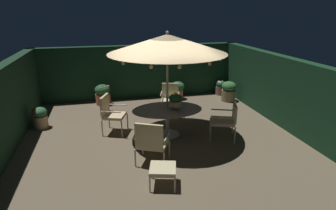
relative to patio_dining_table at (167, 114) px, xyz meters
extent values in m
cube|color=brown|center=(-0.23, -0.15, -0.61)|extent=(7.55, 7.83, 0.02)
cube|color=#153420|center=(-0.23, 3.61, 0.37)|extent=(7.55, 0.30, 1.94)
cube|color=#163720|center=(3.40, -0.15, 0.37)|extent=(0.30, 7.83, 1.94)
cylinder|color=#B7B4AC|center=(0.00, 0.00, -0.59)|extent=(0.64, 0.64, 0.03)
cylinder|color=#B7B4AC|center=(0.00, 0.00, -0.25)|extent=(0.09, 0.09, 0.71)
ellipsoid|color=#939199|center=(0.00, 0.00, 0.12)|extent=(1.83, 1.30, 0.03)
cylinder|color=#B6B7AA|center=(0.00, 0.00, 0.56)|extent=(0.06, 0.06, 2.33)
cone|color=tan|center=(0.00, 0.00, 1.79)|extent=(2.89, 2.89, 0.45)
sphere|color=#B6B7AA|center=(0.00, 0.00, 2.06)|extent=(0.07, 0.07, 0.07)
sphere|color=#F9DB8C|center=(1.26, -0.05, 1.48)|extent=(0.08, 0.08, 0.08)
sphere|color=#F9DB8C|center=(1.12, 0.59, 1.48)|extent=(0.08, 0.08, 0.08)
sphere|color=#F9DB8C|center=(0.68, 1.06, 1.48)|extent=(0.08, 0.08, 0.08)
sphere|color=#F9DB8C|center=(-0.01, 1.26, 1.48)|extent=(0.08, 0.08, 0.08)
sphere|color=#F9DB8C|center=(-0.60, 1.11, 1.48)|extent=(0.08, 0.08, 0.08)
sphere|color=#F9DB8C|center=(-1.07, 0.68, 1.48)|extent=(0.08, 0.08, 0.08)
sphere|color=#F9DB8C|center=(-1.26, 0.05, 1.48)|extent=(0.08, 0.08, 0.08)
sphere|color=#F9DB8C|center=(-1.11, -0.60, 1.48)|extent=(0.08, 0.08, 0.08)
sphere|color=#F9DB8C|center=(-0.60, -1.11, 1.48)|extent=(0.08, 0.08, 0.08)
sphere|color=#F9DB8C|center=(-0.05, -1.26, 1.48)|extent=(0.08, 0.08, 0.08)
sphere|color=#F9DB8C|center=(0.67, -1.07, 1.48)|extent=(0.08, 0.08, 0.08)
sphere|color=#F9DB8C|center=(1.12, -0.59, 1.48)|extent=(0.08, 0.08, 0.08)
cylinder|color=tan|center=(0.19, -0.09, 0.19)|extent=(0.15, 0.15, 0.09)
cylinder|color=tan|center=(0.19, -0.09, 0.30)|extent=(0.32, 0.32, 0.13)
ellipsoid|color=#1C522D|center=(0.19, -0.09, 0.44)|extent=(0.35, 0.35, 0.21)
sphere|color=orange|center=(0.19, -0.09, 0.52)|extent=(0.12, 0.12, 0.12)
cylinder|color=#BBAEAB|center=(0.59, 1.03, -0.37)|extent=(0.04, 0.04, 0.46)
cylinder|color=#BBAEAB|center=(0.07, 1.18, -0.37)|extent=(0.04, 0.04, 0.46)
cylinder|color=#BBAEAB|center=(0.74, 1.54, -0.37)|extent=(0.04, 0.04, 0.46)
cylinder|color=#BBAEAB|center=(0.22, 1.69, -0.37)|extent=(0.04, 0.04, 0.46)
cube|color=beige|center=(0.40, 1.36, -0.11)|extent=(0.66, 0.65, 0.07)
cube|color=beige|center=(0.48, 1.60, 0.16)|extent=(0.52, 0.21, 0.46)
cylinder|color=#BBAEAB|center=(0.66, 1.28, 0.12)|extent=(0.18, 0.50, 0.04)
cylinder|color=#BBAEAB|center=(0.14, 1.44, 0.12)|extent=(0.18, 0.50, 0.04)
cylinder|color=#B7B4AB|center=(-0.98, 0.67, -0.37)|extent=(0.04, 0.04, 0.46)
cylinder|color=#B7B4AB|center=(-1.18, 0.14, -0.37)|extent=(0.04, 0.04, 0.46)
cylinder|color=#B7B4AB|center=(-1.48, 0.86, -0.37)|extent=(0.04, 0.04, 0.46)
cylinder|color=#B7B4AB|center=(-1.68, 0.32, -0.37)|extent=(0.04, 0.04, 0.46)
cube|color=#DCBA8C|center=(-1.33, 0.50, -0.11)|extent=(0.68, 0.70, 0.07)
cube|color=#DCBA8C|center=(-1.57, 0.59, 0.18)|extent=(0.25, 0.53, 0.51)
cylinder|color=#B7B4AB|center=(-1.23, 0.76, 0.09)|extent=(0.49, 0.21, 0.04)
cylinder|color=#B7B4AB|center=(-1.43, 0.23, 0.09)|extent=(0.49, 0.21, 0.04)
cylinder|color=#B9B4A9|center=(-0.79, -0.90, -0.40)|extent=(0.04, 0.04, 0.41)
cylinder|color=#B9B4A9|center=(-0.23, -1.17, -0.40)|extent=(0.04, 0.04, 0.41)
cylinder|color=#B9B4A9|center=(-1.02, -1.38, -0.40)|extent=(0.04, 0.04, 0.41)
cylinder|color=#B9B4A9|center=(-0.46, -1.65, -0.40)|extent=(0.04, 0.04, 0.41)
cube|color=beige|center=(-0.63, -1.27, -0.16)|extent=(0.78, 0.74, 0.07)
cube|color=beige|center=(-0.74, -1.50, 0.14)|extent=(0.56, 0.32, 0.53)
cylinder|color=#B9B4A9|center=(-0.90, -1.14, 0.04)|extent=(0.26, 0.48, 0.04)
cylinder|color=#B9B4A9|center=(-0.35, -1.41, 0.04)|extent=(0.26, 0.48, 0.04)
cylinder|color=#B6B7A4|center=(0.95, -0.66, -0.39)|extent=(0.04, 0.04, 0.44)
cylinder|color=#B6B7A4|center=(1.15, -0.13, -0.39)|extent=(0.04, 0.04, 0.44)
cylinder|color=#B6B7A4|center=(1.50, -0.88, -0.39)|extent=(0.04, 0.04, 0.44)
cylinder|color=#B6B7A4|center=(1.71, -0.34, -0.39)|extent=(0.04, 0.04, 0.44)
cube|color=beige|center=(1.33, -0.50, -0.13)|extent=(0.74, 0.73, 0.07)
cube|color=beige|center=(1.59, -0.61, 0.11)|extent=(0.25, 0.53, 0.42)
cylinder|color=#B6B7A4|center=(1.23, -0.77, 0.08)|extent=(0.55, 0.24, 0.04)
cylinder|color=#B6B7A4|center=(1.43, -0.24, 0.08)|extent=(0.55, 0.24, 0.04)
cylinder|color=#B3B4A5|center=(-0.76, -1.89, -0.44)|extent=(0.03, 0.03, 0.32)
cylinder|color=#B3B4A5|center=(-0.32, -2.01, -0.44)|extent=(0.03, 0.03, 0.32)
cylinder|color=#B3B4A5|center=(-0.88, -2.31, -0.44)|extent=(0.03, 0.03, 0.32)
cylinder|color=#B3B4A5|center=(-0.44, -2.43, -0.44)|extent=(0.03, 0.03, 0.32)
cube|color=beige|center=(-0.60, -2.16, -0.24)|extent=(0.59, 0.59, 0.08)
cylinder|color=#846153|center=(2.88, 3.14, -0.44)|extent=(0.38, 0.38, 0.32)
ellipsoid|color=#1E4B2A|center=(2.88, 3.14, -0.19)|extent=(0.35, 0.35, 0.25)
sphere|color=silver|center=(2.99, 3.13, -0.17)|extent=(0.07, 0.07, 0.07)
sphere|color=silver|center=(2.98, 3.24, -0.10)|extent=(0.06, 0.06, 0.06)
sphere|color=silver|center=(2.82, 3.24, -0.10)|extent=(0.07, 0.07, 0.07)
sphere|color=beige|center=(2.78, 3.11, -0.10)|extent=(0.09, 0.09, 0.09)
sphere|color=silver|center=(2.82, 3.08, -0.11)|extent=(0.10, 0.10, 0.10)
sphere|color=silver|center=(2.92, 3.07, -0.14)|extent=(0.07, 0.07, 0.07)
cylinder|color=#A66B43|center=(1.11, 3.01, -0.43)|extent=(0.40, 0.40, 0.35)
ellipsoid|color=#285936|center=(1.11, 3.01, -0.12)|extent=(0.48, 0.48, 0.34)
sphere|color=orange|center=(1.26, 3.01, -0.07)|extent=(0.08, 0.08, 0.08)
sphere|color=orange|center=(1.06, 3.11, -0.10)|extent=(0.09, 0.09, 0.09)
sphere|color=#E68742|center=(1.01, 2.90, -0.08)|extent=(0.09, 0.09, 0.09)
cylinder|color=olive|center=(2.84, 2.35, -0.40)|extent=(0.50, 0.50, 0.40)
ellipsoid|color=#2F6933|center=(2.84, 2.35, -0.06)|extent=(0.51, 0.51, 0.36)
sphere|color=orange|center=(2.99, 2.33, 0.03)|extent=(0.08, 0.08, 0.08)
sphere|color=#EA8B44|center=(2.74, 2.49, 0.03)|extent=(0.09, 0.09, 0.09)
sphere|color=orange|center=(2.75, 2.18, -0.02)|extent=(0.06, 0.06, 0.06)
cylinder|color=tan|center=(-3.35, 1.31, -0.43)|extent=(0.38, 0.38, 0.35)
ellipsoid|color=#31653C|center=(-3.35, 1.31, -0.14)|extent=(0.40, 0.40, 0.28)
sphere|color=#CA3144|center=(-3.25, 1.31, -0.13)|extent=(0.07, 0.07, 0.07)
sphere|color=#C13641|center=(-3.29, 1.40, -0.08)|extent=(0.06, 0.06, 0.06)
sphere|color=red|center=(-3.45, 1.41, -0.11)|extent=(0.11, 0.11, 0.11)
sphere|color=red|center=(-3.49, 1.32, -0.07)|extent=(0.11, 0.11, 0.11)
sphere|color=red|center=(-3.47, 1.20, -0.09)|extent=(0.10, 0.10, 0.10)
sphere|color=#D63547|center=(-3.33, 1.20, -0.09)|extent=(0.09, 0.09, 0.09)
cylinder|color=#B16448|center=(-1.60, 3.01, -0.41)|extent=(0.51, 0.51, 0.38)
ellipsoid|color=#24532E|center=(-1.60, 3.01, -0.08)|extent=(0.53, 0.53, 0.37)
sphere|color=#DA6073|center=(-1.40, 2.96, 0.05)|extent=(0.09, 0.09, 0.09)
sphere|color=#D84378|center=(-1.51, 3.20, -0.04)|extent=(0.09, 0.09, 0.09)
sphere|color=#EB4B6E|center=(-1.69, 3.17, -0.06)|extent=(0.08, 0.08, 0.08)
sphere|color=#E74679|center=(-1.78, 3.00, 0.00)|extent=(0.09, 0.09, 0.09)
sphere|color=#E44761|center=(-1.66, 2.82, 0.03)|extent=(0.08, 0.08, 0.08)
sphere|color=#E9587C|center=(-1.50, 2.88, 0.05)|extent=(0.07, 0.07, 0.07)
camera|label=1|loc=(-1.56, -6.58, 2.58)|focal=29.84mm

